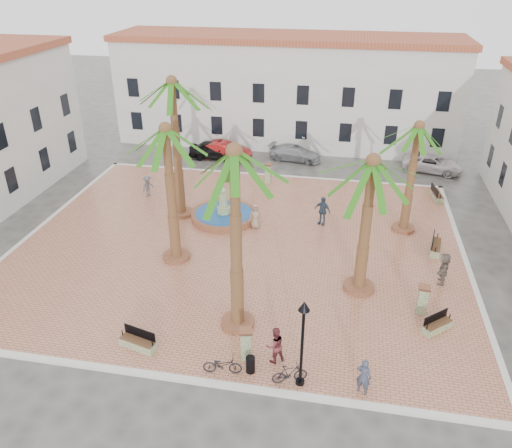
% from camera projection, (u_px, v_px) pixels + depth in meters
% --- Properties ---
extents(ground, '(120.00, 120.00, 0.00)m').
position_uv_depth(ground, '(240.00, 246.00, 29.94)').
color(ground, '#56544F').
rests_on(ground, ground).
extents(plaza, '(26.00, 22.00, 0.15)m').
position_uv_depth(plaza, '(240.00, 245.00, 29.91)').
color(plaza, '#C37759').
rests_on(plaza, ground).
extents(kerb_n, '(26.30, 0.30, 0.16)m').
position_uv_depth(kerb_n, '(269.00, 176.00, 39.44)').
color(kerb_n, silver).
rests_on(kerb_n, ground).
extents(kerb_s, '(26.30, 0.30, 0.16)m').
position_uv_depth(kerb_s, '(182.00, 379.00, 20.37)').
color(kerb_s, silver).
rests_on(kerb_s, ground).
extents(kerb_e, '(0.30, 22.30, 0.16)m').
position_uv_depth(kerb_e, '(467.00, 267.00, 27.79)').
color(kerb_e, silver).
rests_on(kerb_e, ground).
extents(kerb_w, '(0.30, 22.30, 0.16)m').
position_uv_depth(kerb_w, '(42.00, 226.00, 32.02)').
color(kerb_w, silver).
rests_on(kerb_w, ground).
extents(building_north, '(30.40, 7.40, 9.50)m').
position_uv_depth(building_north, '(286.00, 90.00, 45.03)').
color(building_north, silver).
rests_on(building_north, ground).
extents(fountain, '(4.28, 4.28, 2.21)m').
position_uv_depth(fountain, '(224.00, 214.00, 32.68)').
color(fountain, '#945538').
rests_on(fountain, plaza).
extents(palm_nw, '(5.00, 5.00, 9.11)m').
position_uv_depth(palm_nw, '(173.00, 96.00, 29.63)').
color(palm_nw, '#945538').
rests_on(palm_nw, plaza).
extents(palm_sw, '(5.10, 5.10, 7.95)m').
position_uv_depth(palm_sw, '(167.00, 145.00, 25.30)').
color(palm_sw, '#945538').
rests_on(palm_sw, plaza).
extents(palm_s, '(5.11, 5.11, 8.87)m').
position_uv_depth(palm_s, '(235.00, 173.00, 19.73)').
color(palm_s, '#945538').
rests_on(palm_s, plaza).
extents(palm_e, '(5.21, 5.21, 7.40)m').
position_uv_depth(palm_e, '(371.00, 178.00, 22.93)').
color(palm_e, '#945538').
rests_on(palm_e, plaza).
extents(palm_ne, '(4.65, 4.65, 7.04)m').
position_uv_depth(palm_ne, '(417.00, 139.00, 28.65)').
color(palm_ne, '#945538').
rests_on(palm_ne, plaza).
extents(bench_s, '(1.79, 0.94, 0.90)m').
position_uv_depth(bench_s, '(138.00, 343.00, 21.82)').
color(bench_s, '#8E9E6F').
rests_on(bench_s, plaza).
extents(bench_se, '(1.51, 1.41, 0.84)m').
position_uv_depth(bench_se, '(437.00, 326.00, 22.86)').
color(bench_se, '#8E9E6F').
rests_on(bench_se, plaza).
extents(bench_e, '(0.89, 1.90, 0.96)m').
position_uv_depth(bench_e, '(435.00, 247.00, 29.05)').
color(bench_e, '#8E9E6F').
rests_on(bench_e, plaza).
extents(bench_ne, '(0.78, 1.79, 0.92)m').
position_uv_depth(bench_ne, '(436.00, 195.00, 35.38)').
color(bench_ne, '#8E9E6F').
rests_on(bench_ne, plaza).
extents(lamppost_s, '(0.44, 0.44, 4.08)m').
position_uv_depth(lamppost_s, '(303.00, 330.00, 18.78)').
color(lamppost_s, black).
rests_on(lamppost_s, plaza).
extents(lamppost_e, '(0.49, 0.49, 4.53)m').
position_uv_depth(lamppost_e, '(414.00, 168.00, 32.45)').
color(lamppost_e, black).
rests_on(lamppost_e, plaza).
extents(bollard_se, '(0.66, 0.66, 1.53)m').
position_uv_depth(bollard_se, '(246.00, 344.00, 20.99)').
color(bollard_se, '#8E9E6F').
rests_on(bollard_se, plaza).
extents(bollard_n, '(0.65, 0.65, 1.50)m').
position_uv_depth(bollard_n, '(268.00, 173.00, 37.70)').
color(bollard_n, '#8E9E6F').
rests_on(bollard_n, plaza).
extents(bollard_e, '(0.59, 0.59, 1.51)m').
position_uv_depth(bollard_e, '(423.00, 299.00, 23.73)').
color(bollard_e, '#8E9E6F').
rests_on(bollard_e, plaza).
extents(litter_bin, '(0.39, 0.39, 0.76)m').
position_uv_depth(litter_bin, '(250.00, 364.00, 20.48)').
color(litter_bin, black).
rests_on(litter_bin, plaza).
extents(cyclist_a, '(0.70, 0.58, 1.64)m').
position_uv_depth(cyclist_a, '(364.00, 376.00, 19.30)').
color(cyclist_a, '#394054').
rests_on(cyclist_a, plaza).
extents(bicycle_a, '(1.68, 0.76, 0.85)m').
position_uv_depth(bicycle_a, '(222.00, 365.00, 20.40)').
color(bicycle_a, black).
rests_on(bicycle_a, plaza).
extents(cyclist_b, '(1.04, 0.99, 1.70)m').
position_uv_depth(cyclist_b, '(275.00, 345.00, 20.82)').
color(cyclist_b, maroon).
rests_on(cyclist_b, plaza).
extents(bicycle_b, '(1.52, 0.91, 0.88)m').
position_uv_depth(bicycle_b, '(290.00, 374.00, 19.94)').
color(bicycle_b, black).
rests_on(bicycle_b, plaza).
extents(pedestrian_fountain_a, '(0.93, 0.76, 1.64)m').
position_uv_depth(pedestrian_fountain_a, '(255.00, 216.00, 31.30)').
color(pedestrian_fountain_a, '#9A7B65').
rests_on(pedestrian_fountain_a, plaza).
extents(pedestrian_fountain_b, '(1.20, 0.89, 1.89)m').
position_uv_depth(pedestrian_fountain_b, '(322.00, 211.00, 31.69)').
color(pedestrian_fountain_b, '#2F3E51').
rests_on(pedestrian_fountain_b, plaza).
extents(pedestrian_north, '(0.92, 1.15, 1.55)m').
position_uv_depth(pedestrian_north, '(148.00, 186.00, 35.52)').
color(pedestrian_north, '#515156').
rests_on(pedestrian_north, plaza).
extents(pedestrian_east, '(0.93, 1.72, 1.77)m').
position_uv_depth(pedestrian_east, '(444.00, 268.00, 25.89)').
color(pedestrian_east, '#6C6054').
rests_on(pedestrian_east, plaza).
extents(car_black, '(4.49, 1.91, 1.51)m').
position_uv_depth(car_black, '(215.00, 150.00, 42.69)').
color(car_black, black).
rests_on(car_black, ground).
extents(car_red, '(4.65, 2.03, 1.49)m').
position_uv_depth(car_red, '(225.00, 151.00, 42.57)').
color(car_red, maroon).
rests_on(car_red, ground).
extents(car_silver, '(4.58, 2.44, 1.26)m').
position_uv_depth(car_silver, '(295.00, 153.00, 42.37)').
color(car_silver, '#9B9CA4').
rests_on(car_silver, ground).
extents(car_white, '(5.08, 3.25, 1.30)m').
position_uv_depth(car_white, '(433.00, 164.00, 40.15)').
color(car_white, silver).
rests_on(car_white, ground).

